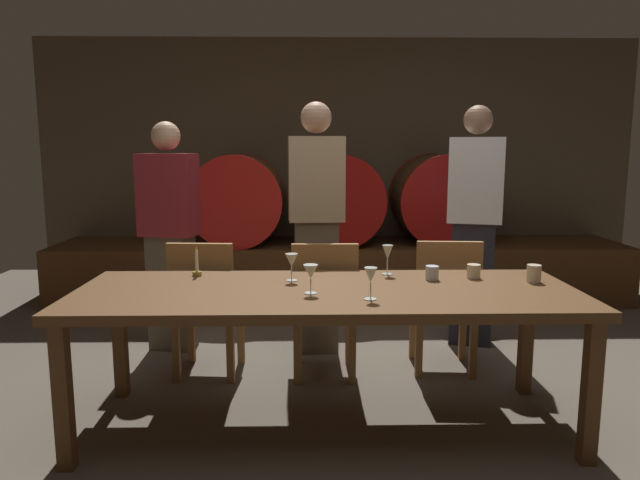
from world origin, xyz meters
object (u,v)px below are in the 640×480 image
object	(u,v)px
wine_barrel_left	(239,199)
wine_glass_center_right	(371,276)
guest_right	(474,224)
cup_center	(474,271)
guest_left	(170,235)
cup_right	(534,273)
candle_center	(197,268)
dining_table	(327,301)
chair_center	(324,303)
chair_left	(206,302)
wine_glass_far_left	(292,261)
wine_barrel_center	(338,199)
cup_left	(432,273)
chair_right	(445,299)
wine_glass_center_left	(311,273)
wine_barrel_right	(439,199)
guest_center	(316,226)
wine_glass_far_right	(388,254)

from	to	relation	value
wine_barrel_left	wine_glass_center_right	xyz separation A→B (m)	(0.95, -2.83, -0.12)
guest_right	cup_center	size ratio (longest dim) A/B	22.79
guest_left	cup_right	distance (m)	2.45
candle_center	wine_glass_center_right	xyz separation A→B (m)	(0.92, -0.53, 0.07)
dining_table	chair_center	world-z (taller)	chair_center
chair_left	wine_glass_far_left	xyz separation A→B (m)	(0.56, -0.49, 0.36)
wine_barrel_center	cup_left	bearing A→B (deg)	-80.76
cup_center	wine_glass_center_right	bearing A→B (deg)	-144.20
chair_right	wine_glass_far_left	bearing A→B (deg)	32.50
wine_glass_center_left	cup_right	xyz separation A→B (m)	(1.19, 0.22, -0.06)
wine_barrel_right	guest_left	size ratio (longest dim) A/B	0.52
guest_right	wine_glass_center_left	bearing A→B (deg)	65.11
guest_left	wine_glass_far_left	world-z (taller)	guest_left
chair_center	cup_left	size ratio (longest dim) A/B	11.49
dining_table	guest_left	distance (m)	1.64
guest_center	cup_center	bearing A→B (deg)	129.43
guest_left	cup_left	bearing A→B (deg)	160.65
chair_center	cup_left	distance (m)	0.78
guest_center	cup_center	xyz separation A→B (m)	(0.85, -0.91, -0.13)
chair_center	wine_glass_far_right	xyz separation A→B (m)	(0.35, -0.30, 0.37)
guest_left	wine_barrel_right	bearing A→B (deg)	-135.58
wine_barrel_left	guest_center	world-z (taller)	guest_center
chair_left	wine_glass_far_right	world-z (taller)	wine_glass_far_right
wine_barrel_left	wine_glass_far_right	bearing A→B (deg)	-64.21
wine_glass_far_right	cup_right	world-z (taller)	wine_glass_far_right
guest_left	candle_center	bearing A→B (deg)	124.17
wine_barrel_center	cup_right	bearing A→B (deg)	-69.60
wine_barrel_left	dining_table	world-z (taller)	wine_barrel_left
dining_table	cup_center	size ratio (longest dim) A/B	33.21
cup_center	cup_right	size ratio (longest dim) A/B	0.82
wine_barrel_left	wine_barrel_right	xyz separation A→B (m)	(1.90, 0.00, 0.00)
wine_barrel_center	cup_right	world-z (taller)	wine_barrel_center
wine_glass_center_right	cup_center	distance (m)	0.76
cup_left	guest_left	bearing A→B (deg)	148.30
wine_barrel_left	wine_glass_far_right	xyz separation A→B (m)	(1.10, -2.28, -0.11)
wine_barrel_right	cup_left	size ratio (longest dim) A/B	11.09
cup_left	chair_right	bearing A→B (deg)	68.66
wine_barrel_right	cup_center	bearing A→B (deg)	-98.01
chair_right	wine_glass_center_right	bearing A→B (deg)	61.64
wine_barrel_right	candle_center	world-z (taller)	wine_barrel_right
wine_glass_center_left	chair_right	bearing A→B (deg)	43.09
wine_glass_far_left	cup_right	world-z (taller)	wine_glass_far_left
chair_right	wine_glass_far_left	xyz separation A→B (m)	(-0.96, -0.53, 0.36)
cup_center	guest_left	bearing A→B (deg)	152.47
chair_right	guest_center	distance (m)	1.01
chair_center	wine_glass_center_left	world-z (taller)	same
dining_table	chair_left	xyz separation A→B (m)	(-0.74, 0.68, -0.18)
wine_barrel_left	cup_right	xyz separation A→B (m)	(1.86, -2.49, -0.18)
guest_center	wine_glass_far_left	distance (m)	0.97
chair_center	cup_right	distance (m)	1.25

